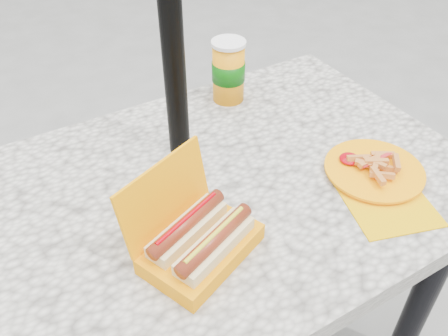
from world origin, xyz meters
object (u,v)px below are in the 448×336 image
umbrella_pole (170,10)px  hotdog_box (199,240)px  soda_cup (228,71)px  fries_plate (375,172)px

umbrella_pole → hotdog_box: 0.46m
soda_cup → umbrella_pole: bearing=-147.9°
hotdog_box → fries_plate: hotdog_box is taller
umbrella_pole → fries_plate: bearing=-43.6°
fries_plate → soda_cup: soda_cup is taller
hotdog_box → fries_plate: size_ratio=0.84×
umbrella_pole → hotdog_box: bearing=-110.7°
umbrella_pole → fries_plate: size_ratio=6.95×
hotdog_box → umbrella_pole: bearing=47.5°
hotdog_box → soda_cup: 0.57m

